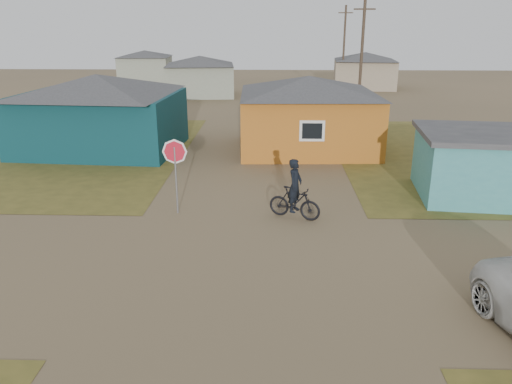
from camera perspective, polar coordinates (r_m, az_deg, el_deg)
ground at (r=14.05m, az=-0.75°, el=-9.03°), size 120.00×120.00×0.00m
house_teal at (r=27.80m, az=-17.48°, el=8.73°), size 8.93×7.08×4.00m
house_yellow at (r=26.85m, az=5.97°, el=9.04°), size 7.72×6.76×3.90m
shed_turquoise at (r=21.55m, az=26.24°, el=2.80°), size 6.71×4.93×2.60m
house_pale_west at (r=47.09m, az=-6.40°, el=13.11°), size 7.04×6.15×3.60m
house_beige_east at (r=53.44m, az=12.30°, el=13.50°), size 6.95×6.05×3.60m
house_pale_north at (r=60.37m, az=-12.55°, el=13.97°), size 6.28×5.81×3.40m
utility_pole_near at (r=34.98m, az=11.94°, el=14.58°), size 1.40×0.20×8.00m
utility_pole_far at (r=50.92m, az=10.01°, el=15.96°), size 1.40×0.20×8.00m
stop_sign at (r=17.71m, az=-9.23°, el=3.64°), size 0.83×0.40×2.73m
cyclist at (r=17.41m, az=4.44°, el=-0.58°), size 1.95×1.26×2.15m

